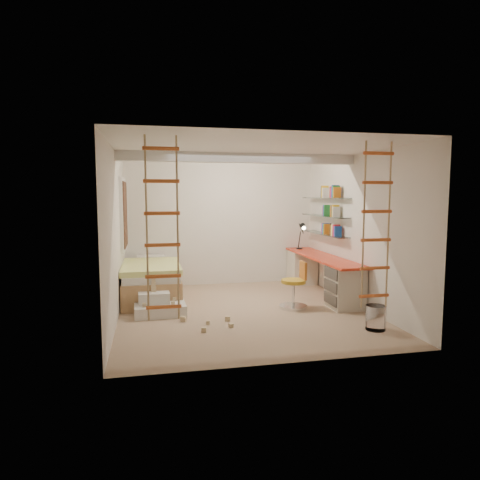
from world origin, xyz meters
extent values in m
plane|color=tan|center=(0.00, 0.00, 0.00)|extent=(4.50, 4.50, 0.00)
cube|color=white|center=(0.00, 0.30, 2.52)|extent=(4.00, 0.18, 0.16)
cube|color=white|center=(-1.97, 1.50, 1.55)|extent=(0.06, 1.15, 1.35)
cube|color=#4C2D1E|center=(-1.93, 1.50, 1.55)|extent=(0.02, 1.00, 1.20)
cylinder|color=white|center=(1.62, -1.35, 0.18)|extent=(0.28, 0.28, 0.35)
cube|color=red|center=(1.72, 0.83, 0.73)|extent=(0.55, 2.80, 0.04)
cube|color=beige|center=(1.72, 1.93, 0.35)|extent=(0.52, 0.55, 0.71)
cube|color=beige|center=(1.72, -0.17, 0.35)|extent=(0.52, 0.55, 0.71)
cube|color=#4C4742|center=(1.45, -0.17, 0.61)|extent=(0.02, 0.50, 0.18)
cube|color=#4C4742|center=(1.45, -0.17, 0.39)|extent=(0.02, 0.50, 0.18)
cube|color=#4C4742|center=(1.45, -0.17, 0.17)|extent=(0.02, 0.50, 0.18)
cube|color=white|center=(1.87, 1.13, 1.15)|extent=(0.25, 1.80, 0.01)
cube|color=white|center=(1.87, 1.13, 1.50)|extent=(0.25, 1.80, 0.01)
cube|color=white|center=(1.87, 1.13, 1.85)|extent=(0.25, 1.80, 0.01)
cube|color=#AD7F51|center=(-1.48, 1.23, 0.23)|extent=(1.00, 2.00, 0.45)
cube|color=white|center=(-1.48, 1.23, 0.51)|extent=(0.95, 1.95, 0.12)
cube|color=#E9FC35|center=(-1.48, 1.08, 0.62)|extent=(1.02, 1.60, 0.10)
cube|color=white|center=(-1.48, 2.03, 0.63)|extent=(0.55, 0.35, 0.12)
cylinder|color=black|center=(1.67, 1.98, 0.76)|extent=(0.14, 0.14, 0.02)
cylinder|color=black|center=(1.67, 1.98, 0.95)|extent=(0.02, 0.15, 0.36)
cylinder|color=black|center=(1.67, 1.88, 1.20)|extent=(0.02, 0.27, 0.20)
cone|color=black|center=(1.67, 1.76, 1.25)|extent=(0.12, 0.14, 0.15)
cylinder|color=#FFEABF|center=(1.67, 1.72, 1.22)|extent=(0.08, 0.04, 0.08)
cylinder|color=gold|center=(0.86, 0.01, 0.46)|extent=(0.43, 0.43, 0.06)
cube|color=#CA7026|center=(1.02, 0.00, 0.65)|extent=(0.06, 0.32, 0.29)
cylinder|color=silver|center=(0.86, 0.01, 0.25)|extent=(0.05, 0.05, 0.41)
cylinder|color=silver|center=(0.86, 0.01, 0.02)|extent=(0.50, 0.50, 0.05)
cube|color=silver|center=(-1.36, 0.10, 0.09)|extent=(0.82, 0.65, 0.18)
cube|color=silver|center=(-1.45, 0.19, 0.27)|extent=(0.50, 0.41, 0.18)
cube|color=#CCB284|center=(-1.45, 0.19, 0.40)|extent=(0.08, 0.08, 0.08)
cube|color=#CCB284|center=(-1.45, 0.19, 0.47)|extent=(0.07, 0.07, 0.07)
cube|color=#CCB284|center=(-1.45, 0.19, 0.57)|extent=(0.06, 0.06, 0.12)
cube|color=#CCB284|center=(-1.16, -0.04, 0.21)|extent=(0.06, 0.06, 0.06)
cube|color=#CCB284|center=(-1.12, 0.22, 0.21)|extent=(0.06, 0.06, 0.06)
cube|color=#CCB284|center=(-1.60, -0.08, 0.21)|extent=(0.06, 0.06, 0.06)
cube|color=#CCB284|center=(-1.02, -0.38, 0.04)|extent=(0.07, 0.07, 0.07)
cube|color=#CCB284|center=(-0.78, -0.95, 0.04)|extent=(0.07, 0.07, 0.07)
cube|color=#CCB284|center=(-0.37, -0.82, 0.04)|extent=(0.07, 0.07, 0.07)
cube|color=#CCB284|center=(-0.36, -0.49, 0.04)|extent=(0.07, 0.07, 0.07)
cube|color=#CCB284|center=(-0.68, -0.60, 0.04)|extent=(0.07, 0.07, 0.07)
cube|color=#194CA5|center=(1.87, 1.13, 1.27)|extent=(0.14, 0.70, 0.22)
cube|color=#8C1E7F|center=(1.87, 1.13, 1.62)|extent=(0.14, 0.52, 0.22)
cube|color=red|center=(1.87, 1.13, 1.97)|extent=(0.14, 0.58, 0.22)
camera|label=1|loc=(-1.49, -6.73, 1.91)|focal=32.00mm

